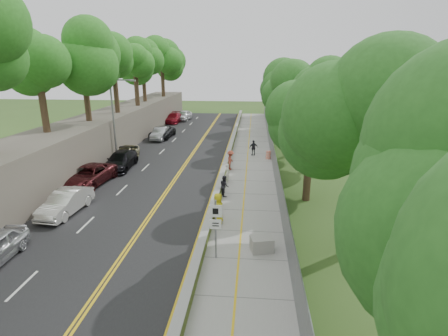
{
  "coord_description": "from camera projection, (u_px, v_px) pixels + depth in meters",
  "views": [
    {
      "loc": [
        2.79,
        -18.36,
        9.48
      ],
      "look_at": [
        0.5,
        8.0,
        1.4
      ],
      "focal_mm": 28.0,
      "sensor_mm": 36.0,
      "label": 1
    }
  ],
  "objects": [
    {
      "name": "trees_fenceside",
      "position": [
        301.0,
        90.0,
        32.16
      ],
      "size": [
        7.0,
        66.0,
        14.0
      ],
      "primitive_type": null,
      "color": "#307325",
      "rests_on": "ground"
    },
    {
      "name": "person_far",
      "position": [
        254.0,
        148.0,
        36.42
      ],
      "size": [
        1.02,
        0.64,
        1.62
      ],
      "primitive_type": "imported",
      "rotation": [
        0.0,
        0.0,
        3.42
      ],
      "color": "black",
      "rests_on": "sidewalk"
    },
    {
      "name": "painter_2",
      "position": [
        224.0,
        186.0,
        25.41
      ],
      "size": [
        0.82,
        0.91,
        1.54
      ],
      "primitive_type": "imported",
      "rotation": [
        0.0,
        0.0,
        1.94
      ],
      "color": "black",
      "rests_on": "sidewalk"
    },
    {
      "name": "car_5",
      "position": [
        160.0,
        133.0,
        44.12
      ],
      "size": [
        1.62,
        4.55,
        1.49
      ],
      "primitive_type": "imported",
      "rotation": [
        0.0,
        0.0,
        -0.01
      ],
      "color": "#98999E",
      "rests_on": "road"
    },
    {
      "name": "concrete_block",
      "position": [
        262.0,
        244.0,
        18.09
      ],
      "size": [
        1.29,
        1.08,
        0.75
      ],
      "primitive_type": "cube",
      "rotation": [
        0.0,
        0.0,
        0.24
      ],
      "color": "gray",
      "rests_on": "sidewalk"
    },
    {
      "name": "sidewalk",
      "position": [
        251.0,
        161.0,
        34.57
      ],
      "size": [
        4.2,
        66.0,
        0.05
      ],
      "primitive_type": "cube",
      "color": "gray",
      "rests_on": "ground"
    },
    {
      "name": "car_1",
      "position": [
        66.0,
        202.0,
        22.5
      ],
      "size": [
        1.93,
        4.61,
        1.48
      ],
      "primitive_type": "imported",
      "rotation": [
        0.0,
        0.0,
        -0.08
      ],
      "color": "white",
      "rests_on": "road"
    },
    {
      "name": "jersey_barrier",
      "position": [
        228.0,
        158.0,
        34.68
      ],
      "size": [
        0.42,
        66.0,
        0.6
      ],
      "primitive_type": "cube",
      "color": "#B2E035",
      "rests_on": "ground"
    },
    {
      "name": "signpost",
      "position": [
        216.0,
        223.0,
        16.96
      ],
      "size": [
        0.62,
        0.09,
        3.1
      ],
      "color": "gray",
      "rests_on": "sidewalk"
    },
    {
      "name": "road",
      "position": [
        172.0,
        159.0,
        35.23
      ],
      "size": [
        11.2,
        66.0,
        0.04
      ],
      "primitive_type": "cube",
      "color": "black",
      "rests_on": "ground"
    },
    {
      "name": "car_7",
      "position": [
        174.0,
        118.0,
        56.26
      ],
      "size": [
        2.4,
        5.41,
        1.54
      ],
      "primitive_type": "imported",
      "rotation": [
        0.0,
        0.0,
        -0.05
      ],
      "color": "maroon",
      "rests_on": "road"
    },
    {
      "name": "painter_0",
      "position": [
        218.0,
        208.0,
        21.09
      ],
      "size": [
        0.63,
        0.94,
        1.89
      ],
      "primitive_type": "imported",
      "rotation": [
        0.0,
        0.0,
        1.6
      ],
      "color": "gold",
      "rests_on": "sidewalk"
    },
    {
      "name": "car_4",
      "position": [
        126.0,
        153.0,
        34.8
      ],
      "size": [
        1.72,
        4.25,
        1.45
      ],
      "primitive_type": "imported",
      "rotation": [
        0.0,
        0.0,
        0.0
      ],
      "color": "#978F66",
      "rests_on": "road"
    },
    {
      "name": "car_2",
      "position": [
        89.0,
        175.0,
        27.73
      ],
      "size": [
        3.11,
        5.79,
        1.55
      ],
      "primitive_type": "imported",
      "rotation": [
        0.0,
        0.0,
        -0.1
      ],
      "color": "#50191D",
      "rests_on": "road"
    },
    {
      "name": "chainlink_fence",
      "position": [
        272.0,
        152.0,
        34.11
      ],
      "size": [
        0.04,
        66.0,
        2.0
      ],
      "primitive_type": "cube",
      "color": "slate",
      "rests_on": "ground"
    },
    {
      "name": "rock_embankment",
      "position": [
        92.0,
        139.0,
        35.32
      ],
      "size": [
        5.0,
        66.0,
        4.0
      ],
      "primitive_type": "cube",
      "color": "#595147",
      "rests_on": "ground"
    },
    {
      "name": "trees_embankment",
      "position": [
        88.0,
        50.0,
        32.8
      ],
      "size": [
        6.4,
        66.0,
        13.0
      ],
      "primitive_type": null,
      "color": "#338925",
      "rests_on": "rock_embankment"
    },
    {
      "name": "painter_1",
      "position": [
        228.0,
        173.0,
        28.26
      ],
      "size": [
        0.46,
        0.62,
        1.57
      ],
      "primitive_type": "imported",
      "rotation": [
        0.0,
        0.0,
        1.42
      ],
      "color": "white",
      "rests_on": "sidewalk"
    },
    {
      "name": "car_8",
      "position": [
        184.0,
        115.0,
        58.52
      ],
      "size": [
        2.38,
        4.94,
        1.63
      ],
      "primitive_type": "imported",
      "rotation": [
        0.0,
        0.0,
        -0.1
      ],
      "color": "silver",
      "rests_on": "road"
    },
    {
      "name": "ground",
      "position": [
        204.0,
        230.0,
        20.49
      ],
      "size": [
        140.0,
        140.0,
        0.0
      ],
      "primitive_type": "plane",
      "color": "#33511E",
      "rests_on": "ground"
    },
    {
      "name": "construction_barrel",
      "position": [
        268.0,
        155.0,
        35.25
      ],
      "size": [
        0.5,
        0.5,
        0.81
      ],
      "primitive_type": "cylinder",
      "color": "red",
      "rests_on": "sidewalk"
    },
    {
      "name": "painter_3",
      "position": [
        231.0,
        160.0,
        31.59
      ],
      "size": [
        0.81,
        1.22,
        1.77
      ],
      "primitive_type": "imported",
      "rotation": [
        0.0,
        0.0,
        1.43
      ],
      "color": "brown",
      "rests_on": "sidewalk"
    },
    {
      "name": "streetlight",
      "position": [
        115.0,
        114.0,
        33.35
      ],
      "size": [
        2.52,
        0.22,
        8.0
      ],
      "color": "gray",
      "rests_on": "ground"
    },
    {
      "name": "car_6",
      "position": [
        162.0,
        132.0,
        44.91
      ],
      "size": [
        2.67,
        5.35,
        1.45
      ],
      "primitive_type": "imported",
      "rotation": [
        0.0,
        0.0,
        -0.05
      ],
      "color": "black",
      "rests_on": "road"
    },
    {
      "name": "car_3",
      "position": [
        121.0,
        160.0,
        32.0
      ],
      "size": [
        2.33,
        5.35,
        1.53
      ],
      "primitive_type": "imported",
      "rotation": [
        0.0,
        0.0,
        0.04
      ],
      "color": "black",
      "rests_on": "road"
    }
  ]
}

